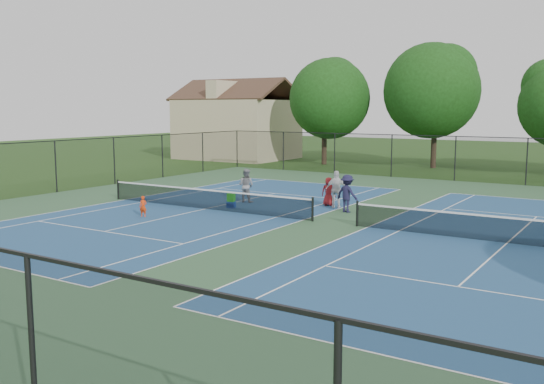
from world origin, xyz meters
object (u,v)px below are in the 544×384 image
Objects in this scene: ball_hopper at (231,197)px; instructor at (246,186)px; bystander_a at (337,189)px; ball_crate at (231,205)px; tree_back_b at (436,86)px; clapboard_house at (237,126)px; child_player at (143,206)px; tree_back_a at (325,94)px; bystander_c at (329,192)px; bystander_b at (347,194)px.

instructor is at bearing 102.02° from ball_hopper.
bystander_a is 4.72× the size of ball_crate.
tree_back_b is 25.82m from ball_hopper.
clapboard_house reaches higher than child_player.
ball_crate is (-2.16, -25.00, -6.44)m from tree_back_b.
tree_back_a is 6.34× the size of bystander_c.
bystander_a is 1.31m from bystander_b.
tree_back_b is at bearing -102.79° from bystander_c.
tree_back_b is 25.68× the size of ball_crate.
instructor is at bearing 102.02° from ball_crate.
clapboard_house is at bearing 97.92° from child_player.
clapboard_house is 31.97m from child_player.
child_player is 9.34m from bystander_a.
instructor reaches higher than ball_hopper.
clapboard_house is 7.48× the size of bystander_c.
ball_hopper is at bearing -73.43° from tree_back_a.
bystander_a is at bearing -29.03° from bystander_b.
ball_crate is at bearing 6.92° from bystander_a.
instructor reaches higher than ball_crate.
instructor is 4.35m from bystander_c.
child_player is at bearing 52.12° from bystander_b.
ball_hopper is at bearing 31.82° from bystander_b.
bystander_c is (10.60, -19.87, -5.32)m from tree_back_a.
tree_back_b is at bearing -101.45° from instructor.
tree_back_a is 24.62m from ball_hopper.
clapboard_house is 29.43m from ball_hopper.
instructor is (-2.55, -23.14, -5.71)m from tree_back_b.
bystander_c is at bearing -55.81° from bystander_a.
ball_hopper is (0.40, -1.86, -0.36)m from instructor.
bystander_a is at bearing -45.01° from clapboard_house.
bystander_a is 4.44× the size of ball_hopper.
bystander_b is at bearing 125.46° from bystander_c.
clapboard_house is at bearing -32.41° from bystander_b.
child_player is at bearing 22.47° from bystander_a.
bystander_a reaches higher than child_player.
instructor is at bearing -53.39° from clapboard_house.
bystander_c reaches higher than ball_crate.
clapboard_house reaches higher than bystander_c.
ball_hopper is at bearing 96.88° from instructor.
instructor is 0.96× the size of bystander_a.
tree_back_a is at bearing -47.49° from bystander_b.
ball_hopper is at bearing -94.93° from tree_back_b.
tree_back_a reaches higher than bystander_a.
bystander_c is at bearing -85.81° from tree_back_b.
tree_back_a is at bearing 106.57° from ball_hopper.
tree_back_a reaches higher than bystander_b.
ball_hopper is at bearing 0.00° from ball_crate.
clapboard_house is 29.46m from ball_crate.
child_player is 4.56m from ball_crate.
ball_hopper is (-5.37, -1.89, -0.37)m from bystander_b.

